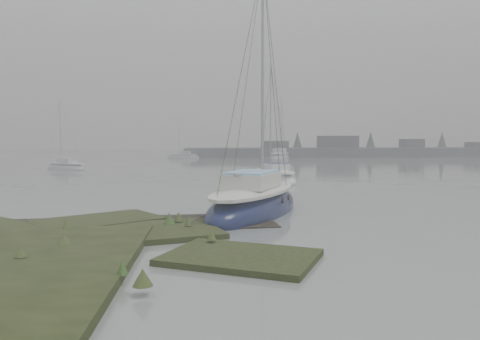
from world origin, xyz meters
name	(u,v)px	position (x,y,z in m)	size (l,w,h in m)	color
ground	(212,171)	(0.00, 30.00, 0.00)	(160.00, 160.00, 0.00)	slate
far_shoreline	(378,151)	(26.84, 61.90, 0.85)	(60.00, 8.00, 4.15)	#4C4F51
sailboat_main	(254,205)	(1.49, 6.44, 0.33)	(5.44, 7.91, 10.68)	#11183A
sailboat_white	(274,178)	(4.14, 19.57, 0.26)	(3.25, 6.26, 8.42)	white
sailboat_far_a	(66,167)	(-13.58, 32.98, 0.22)	(4.96, 4.19, 6.97)	#A5A8AF
sailboat_far_b	(280,157)	(9.67, 53.21, 0.30)	(4.58, 7.18, 9.65)	silver
sailboat_far_c	(183,157)	(-4.02, 57.64, 0.21)	(4.90, 2.12, 6.70)	#A8AEB3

